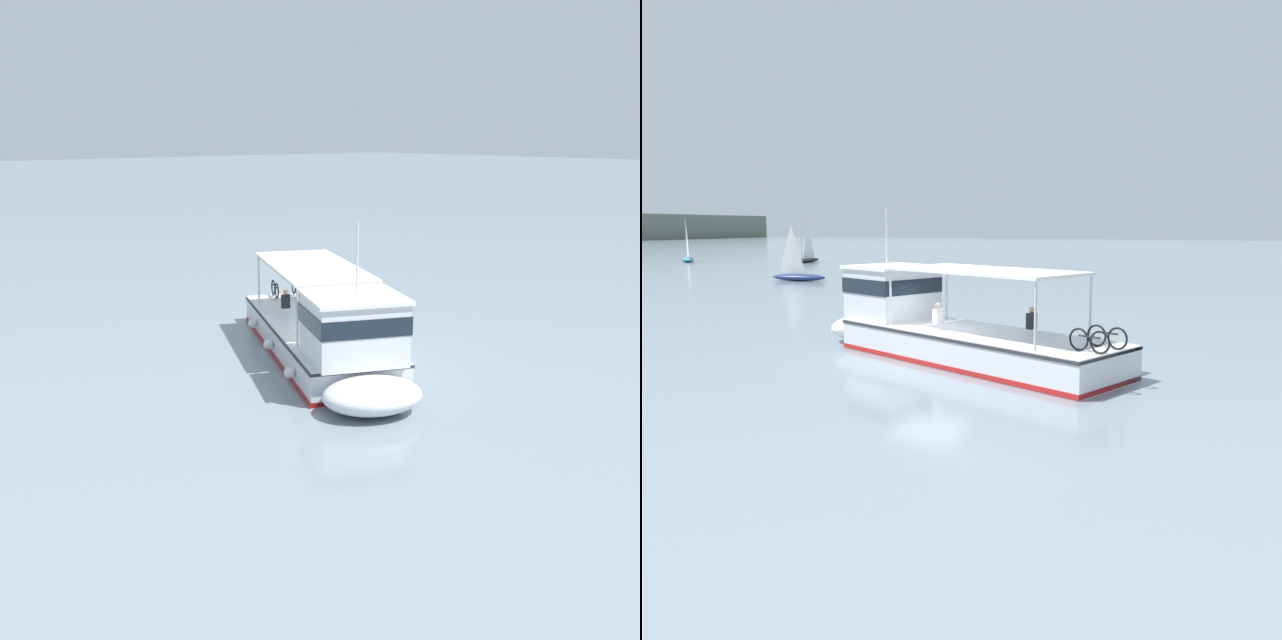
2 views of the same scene
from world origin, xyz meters
The scene contains 5 objects.
ground_plane centered at (0.00, 0.00, 0.00)m, with size 400.00×400.00×0.00m, color gray.
ferry_main centered at (0.84, -0.16, 1.01)m, with size 8.24×12.81×5.32m.
sailboat_horizon_west centered at (26.05, 22.86, 0.54)m, with size 1.92×4.93×5.40m.
sailboat_far_left centered at (45.96, 53.02, 0.54)m, with size 4.26×4.50×5.40m.
sailboat_off_bow centered at (49.71, 37.53, 0.54)m, with size 4.86×1.61×5.40m.
Camera 2 is at (-20.17, -8.50, 4.62)m, focal length 36.05 mm.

